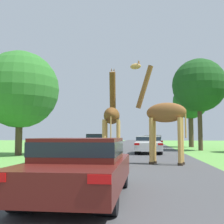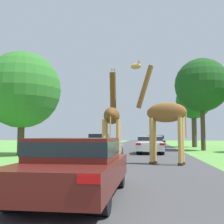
{
  "view_description": "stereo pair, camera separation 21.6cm",
  "coord_description": "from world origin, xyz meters",
  "px_view_note": "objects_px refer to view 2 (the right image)",
  "views": [
    {
      "loc": [
        1.2,
        -0.25,
        1.35
      ],
      "look_at": [
        -0.31,
        12.64,
        2.45
      ],
      "focal_mm": 45.0,
      "sensor_mm": 36.0,
      "label": 1
    },
    {
      "loc": [
        1.42,
        -0.23,
        1.35
      ],
      "look_at": [
        -0.31,
        12.64,
        2.45
      ],
      "focal_mm": 45.0,
      "sensor_mm": 36.0,
      "label": 2
    }
  ],
  "objects_px": {
    "giraffe_companion": "(164,116)",
    "tree_centre_back": "(22,90)",
    "car_queue_right": "(150,144)",
    "car_verge_right": "(99,142)",
    "car_lead_maroon": "(76,165)",
    "tree_mid_field": "(202,85)",
    "tree_far_right": "(194,102)",
    "giraffe_near_road": "(112,115)",
    "car_far_ahead": "(105,147)",
    "car_queue_left": "(155,141)"
  },
  "relations": [
    {
      "from": "giraffe_companion",
      "to": "car_queue_right",
      "type": "distance_m",
      "value": 8.28
    },
    {
      "from": "tree_mid_field",
      "to": "car_far_ahead",
      "type": "bearing_deg",
      "value": -128.22
    },
    {
      "from": "tree_mid_field",
      "to": "car_verge_right",
      "type": "bearing_deg",
      "value": -177.07
    },
    {
      "from": "giraffe_near_road",
      "to": "car_far_ahead",
      "type": "distance_m",
      "value": 4.37
    },
    {
      "from": "giraffe_near_road",
      "to": "tree_centre_back",
      "type": "relative_size",
      "value": 0.67
    },
    {
      "from": "car_queue_right",
      "to": "tree_centre_back",
      "type": "bearing_deg",
      "value": -161.24
    },
    {
      "from": "giraffe_near_road",
      "to": "giraffe_companion",
      "type": "relative_size",
      "value": 0.95
    },
    {
      "from": "car_verge_right",
      "to": "tree_mid_field",
      "type": "xyz_separation_m",
      "value": [
        9.58,
        0.49,
        5.22
      ]
    },
    {
      "from": "giraffe_companion",
      "to": "tree_centre_back",
      "type": "height_order",
      "value": "tree_centre_back"
    },
    {
      "from": "giraffe_companion",
      "to": "car_verge_right",
      "type": "relative_size",
      "value": 1.28
    },
    {
      "from": "car_queue_right",
      "to": "car_verge_right",
      "type": "bearing_deg",
      "value": 137.17
    },
    {
      "from": "car_queue_left",
      "to": "car_verge_right",
      "type": "xyz_separation_m",
      "value": [
        -5.3,
        -4.39,
        0.03
      ]
    },
    {
      "from": "car_far_ahead",
      "to": "giraffe_companion",
      "type": "bearing_deg",
      "value": -45.27
    },
    {
      "from": "car_queue_right",
      "to": "tree_far_right",
      "type": "relative_size",
      "value": 0.58
    },
    {
      "from": "car_queue_right",
      "to": "car_queue_left",
      "type": "height_order",
      "value": "car_queue_left"
    },
    {
      "from": "giraffe_companion",
      "to": "car_lead_maroon",
      "type": "xyz_separation_m",
      "value": [
        -2.31,
        -7.43,
        -1.6
      ]
    },
    {
      "from": "car_lead_maroon",
      "to": "car_far_ahead",
      "type": "relative_size",
      "value": 0.96
    },
    {
      "from": "car_verge_right",
      "to": "tree_centre_back",
      "type": "relative_size",
      "value": 0.55
    },
    {
      "from": "giraffe_companion",
      "to": "tree_far_right",
      "type": "height_order",
      "value": "tree_far_right"
    },
    {
      "from": "giraffe_companion",
      "to": "car_queue_right",
      "type": "relative_size",
      "value": 1.18
    },
    {
      "from": "giraffe_near_road",
      "to": "car_far_ahead",
      "type": "height_order",
      "value": "giraffe_near_road"
    },
    {
      "from": "car_queue_right",
      "to": "car_verge_right",
      "type": "relative_size",
      "value": 1.08
    },
    {
      "from": "giraffe_near_road",
      "to": "tree_far_right",
      "type": "height_order",
      "value": "tree_far_right"
    },
    {
      "from": "tree_mid_field",
      "to": "tree_centre_back",
      "type": "bearing_deg",
      "value": -149.98
    },
    {
      "from": "car_lead_maroon",
      "to": "tree_mid_field",
      "type": "xyz_separation_m",
      "value": [
        6.47,
        20.44,
        5.31
      ]
    },
    {
      "from": "car_queue_left",
      "to": "tree_far_right",
      "type": "relative_size",
      "value": 0.56
    },
    {
      "from": "tree_centre_back",
      "to": "car_queue_right",
      "type": "bearing_deg",
      "value": 18.76
    },
    {
      "from": "car_verge_right",
      "to": "tree_far_right",
      "type": "relative_size",
      "value": 0.53
    },
    {
      "from": "giraffe_near_road",
      "to": "car_lead_maroon",
      "type": "relative_size",
      "value": 1.11
    },
    {
      "from": "car_far_ahead",
      "to": "tree_centre_back",
      "type": "bearing_deg",
      "value": 165.25
    },
    {
      "from": "giraffe_companion",
      "to": "tree_far_right",
      "type": "distance_m",
      "value": 21.44
    },
    {
      "from": "car_lead_maroon",
      "to": "tree_mid_field",
      "type": "relative_size",
      "value": 0.51
    },
    {
      "from": "tree_far_right",
      "to": "tree_mid_field",
      "type": "distance_m",
      "value": 7.74
    },
    {
      "from": "giraffe_near_road",
      "to": "tree_far_right",
      "type": "bearing_deg",
      "value": 67.4
    },
    {
      "from": "car_queue_left",
      "to": "car_far_ahead",
      "type": "height_order",
      "value": "car_queue_left"
    },
    {
      "from": "tree_centre_back",
      "to": "car_queue_left",
      "type": "bearing_deg",
      "value": 51.31
    },
    {
      "from": "car_lead_maroon",
      "to": "car_queue_right",
      "type": "bearing_deg",
      "value": 83.91
    },
    {
      "from": "car_queue_left",
      "to": "tree_centre_back",
      "type": "height_order",
      "value": "tree_centre_back"
    },
    {
      "from": "car_verge_right",
      "to": "tree_mid_field",
      "type": "distance_m",
      "value": 10.92
    },
    {
      "from": "tree_centre_back",
      "to": "tree_far_right",
      "type": "height_order",
      "value": "tree_far_right"
    },
    {
      "from": "car_far_ahead",
      "to": "tree_centre_back",
      "type": "height_order",
      "value": "tree_centre_back"
    },
    {
      "from": "giraffe_near_road",
      "to": "car_queue_right",
      "type": "bearing_deg",
      "value": 73.95
    },
    {
      "from": "car_verge_right",
      "to": "tree_mid_field",
      "type": "height_order",
      "value": "tree_mid_field"
    },
    {
      "from": "car_verge_right",
      "to": "car_queue_left",
      "type": "bearing_deg",
      "value": 39.59
    },
    {
      "from": "giraffe_companion",
      "to": "car_far_ahead",
      "type": "xyz_separation_m",
      "value": [
        -3.39,
        3.43,
        -1.65
      ]
    },
    {
      "from": "car_far_ahead",
      "to": "car_queue_left",
      "type": "bearing_deg",
      "value": 76.34
    },
    {
      "from": "giraffe_near_road",
      "to": "tree_mid_field",
      "type": "xyz_separation_m",
      "value": [
        6.59,
        13.51,
        3.71
      ]
    },
    {
      "from": "giraffe_companion",
      "to": "car_lead_maroon",
      "type": "height_order",
      "value": "giraffe_companion"
    },
    {
      "from": "giraffe_near_road",
      "to": "giraffe_companion",
      "type": "height_order",
      "value": "giraffe_companion"
    },
    {
      "from": "giraffe_near_road",
      "to": "tree_mid_field",
      "type": "height_order",
      "value": "tree_mid_field"
    }
  ]
}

